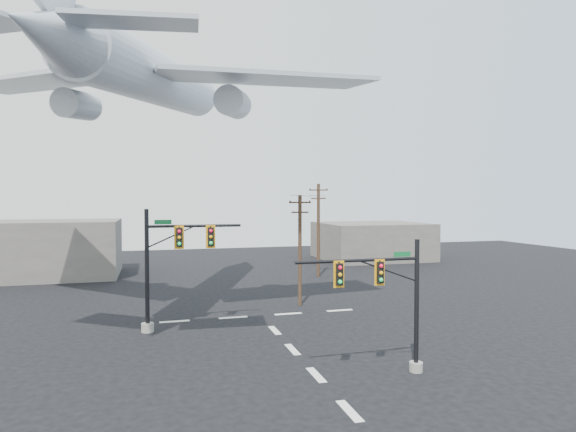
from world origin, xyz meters
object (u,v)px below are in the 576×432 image
object	(u,v)px
signal_mast_near	(392,302)
utility_pole_a	(300,248)
signal_mast_far	(168,267)
airliner	(156,80)
utility_pole_b	(318,228)

from	to	relation	value
signal_mast_near	utility_pole_a	distance (m)	15.43
signal_mast_near	signal_mast_far	distance (m)	14.62
signal_mast_far	utility_pole_a	xyz separation A→B (m)	(10.16, 4.70, 0.44)
signal_mast_near	airliner	bearing A→B (deg)	124.21
signal_mast_near	utility_pole_b	bearing A→B (deg)	77.57
signal_mast_near	airliner	distance (m)	23.00
utility_pole_b	airliner	size ratio (longest dim) A/B	0.31
signal_mast_near	signal_mast_far	bearing A→B (deg)	132.96
utility_pole_a	signal_mast_near	bearing A→B (deg)	-80.11
utility_pole_a	utility_pole_b	size ratio (longest dim) A/B	0.87
signal_mast_near	signal_mast_far	world-z (taller)	signal_mast_far
signal_mast_far	airliner	distance (m)	13.61
utility_pole_a	airliner	size ratio (longest dim) A/B	0.27
utility_pole_b	utility_pole_a	bearing A→B (deg)	-93.50
airliner	signal_mast_far	bearing A→B (deg)	-153.39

